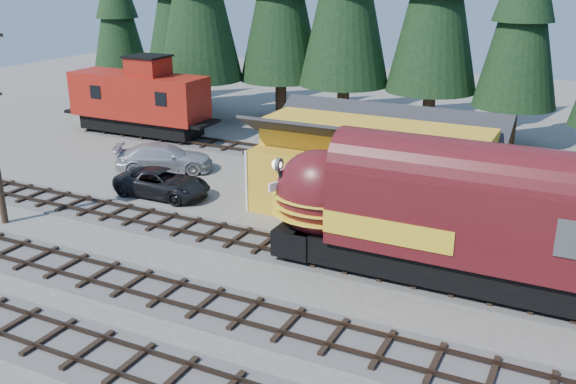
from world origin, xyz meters
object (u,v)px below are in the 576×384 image
at_px(depot, 374,159).
at_px(caboose, 140,100).
at_px(pickup_truck_a, 163,183).
at_px(locomotive, 459,224).
at_px(pickup_truck_b, 164,158).

bearing_deg(depot, caboose, 160.71).
distance_m(depot, pickup_truck_a, 12.13).
relative_size(locomotive, pickup_truck_a, 3.07).
xyz_separation_m(locomotive, pickup_truck_a, (-17.40, 3.52, -1.94)).
xyz_separation_m(locomotive, caboose, (-27.27, 14.00, 0.11)).
bearing_deg(pickup_truck_b, pickup_truck_a, -173.04).
xyz_separation_m(caboose, pickup_truck_b, (7.12, -6.65, -1.93)).
relative_size(caboose, pickup_truck_a, 1.97).
bearing_deg(pickup_truck_a, locomotive, -102.89).
distance_m(pickup_truck_a, pickup_truck_b, 4.72).
bearing_deg(caboose, pickup_truck_a, -46.70).
bearing_deg(locomotive, pickup_truck_b, 159.95).
relative_size(caboose, pickup_truck_b, 1.81).
bearing_deg(depot, pickup_truck_a, -165.55).
distance_m(locomotive, caboose, 30.65).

